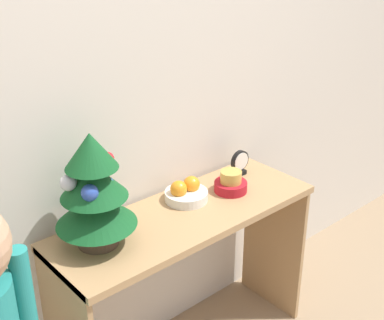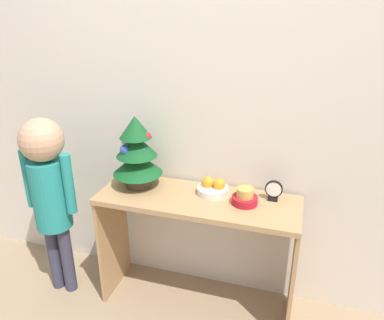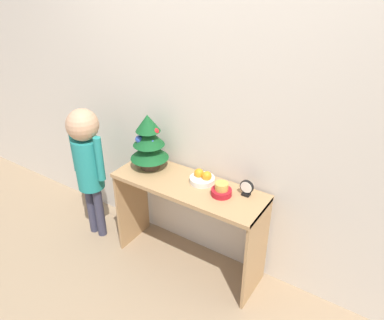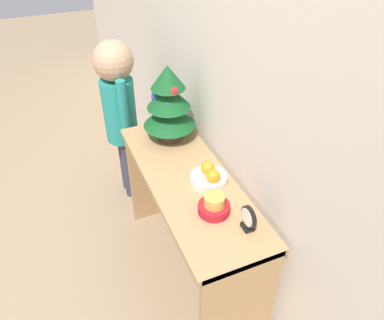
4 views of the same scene
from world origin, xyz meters
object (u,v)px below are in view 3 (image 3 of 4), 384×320
at_px(singing_bowl, 221,190).
at_px(child_figure, 87,156).
at_px(mini_tree, 149,142).
at_px(desk_clock, 247,188).
at_px(fruit_bowl, 202,178).

distance_m(singing_bowl, child_figure, 1.13).
height_order(mini_tree, desk_clock, mini_tree).
bearing_deg(singing_bowl, desk_clock, 31.18).
bearing_deg(fruit_bowl, child_figure, -167.43).
bearing_deg(mini_tree, child_figure, -160.74).
height_order(mini_tree, singing_bowl, mini_tree).
distance_m(desk_clock, child_figure, 1.29).
bearing_deg(child_figure, mini_tree, 19.26).
bearing_deg(desk_clock, mini_tree, -175.94).
bearing_deg(singing_bowl, fruit_bowl, 160.66).
relative_size(fruit_bowl, singing_bowl, 1.27).
distance_m(mini_tree, child_figure, 0.55).
relative_size(mini_tree, child_figure, 0.37).
relative_size(singing_bowl, desk_clock, 1.21).
relative_size(fruit_bowl, child_figure, 0.15).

